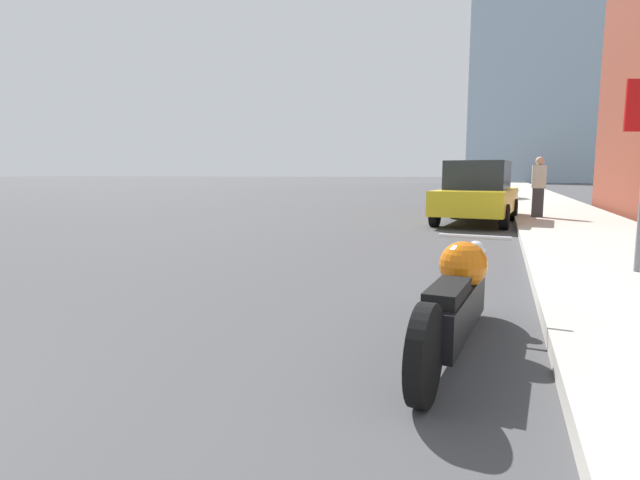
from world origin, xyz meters
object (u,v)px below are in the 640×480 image
(motorcycle, at_px, (457,299))
(parked_car_green, at_px, (491,179))
(pedestrian, at_px, (539,186))
(parked_car_yellow, at_px, (477,193))
(parked_car_white, at_px, (487,182))

(motorcycle, relative_size, parked_car_green, 0.63)
(motorcycle, height_order, parked_car_green, parked_car_green)
(pedestrian, bearing_deg, parked_car_green, 94.00)
(motorcycle, distance_m, pedestrian, 11.23)
(motorcycle, height_order, parked_car_yellow, parked_car_yellow)
(motorcycle, relative_size, parked_car_yellow, 0.56)
(parked_car_green, bearing_deg, parked_car_white, -91.67)
(motorcycle, bearing_deg, pedestrian, 89.06)
(parked_car_white, height_order, parked_car_green, parked_car_white)
(parked_car_white, distance_m, parked_car_green, 12.26)
(pedestrian, bearing_deg, motorcycle, -96.31)
(parked_car_green, bearing_deg, parked_car_yellow, -91.50)
(motorcycle, distance_m, parked_car_green, 35.19)
(motorcycle, xyz_separation_m, pedestrian, (1.23, 11.14, 0.59))
(parked_car_yellow, distance_m, parked_car_white, 12.64)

